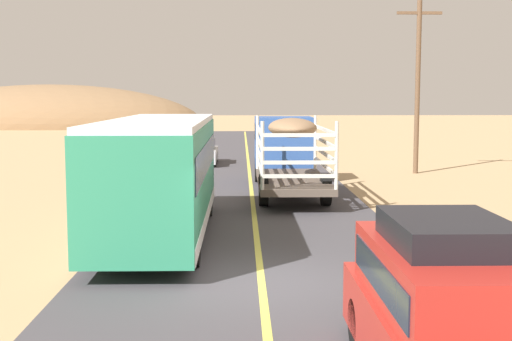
# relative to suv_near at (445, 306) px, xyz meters

# --- Properties ---
(ground_plane) EXTENTS (240.00, 240.00, 0.00)m
(ground_plane) POSITION_rel_suv_near_xyz_m (-2.21, 5.36, -1.15)
(ground_plane) COLOR tan
(road_surface) EXTENTS (8.00, 120.00, 0.02)m
(road_surface) POSITION_rel_suv_near_xyz_m (-2.21, 5.36, -1.14)
(road_surface) COLOR #423F44
(road_surface) RESTS_ON ground
(road_centre_line) EXTENTS (0.16, 117.60, 0.00)m
(road_centre_line) POSITION_rel_suv_near_xyz_m (-2.21, 5.36, -1.13)
(road_centre_line) COLOR #D8CC4C
(road_centre_line) RESTS_ON road_surface
(suv_near) EXTENTS (1.90, 4.62, 2.29)m
(suv_near) POSITION_rel_suv_near_xyz_m (0.00, 0.00, 0.00)
(suv_near) COLOR #B2261E
(suv_near) RESTS_ON road_surface
(livestock_truck) EXTENTS (2.53, 9.70, 3.02)m
(livestock_truck) POSITION_rel_suv_near_xyz_m (-0.75, 19.58, 0.64)
(livestock_truck) COLOR #3359A5
(livestock_truck) RESTS_ON road_surface
(bus) EXTENTS (2.54, 10.00, 3.21)m
(bus) POSITION_rel_suv_near_xyz_m (-4.81, 9.83, 0.60)
(bus) COLOR #2D8C66
(bus) RESTS_ON road_surface
(car_far) EXTENTS (1.80, 4.40, 1.46)m
(car_far) POSITION_rel_suv_near_xyz_m (-4.88, 29.78, -0.46)
(car_far) COLOR silver
(car_far) RESTS_ON road_surface
(power_pole_mid) EXTENTS (2.20, 0.24, 8.45)m
(power_pole_mid) POSITION_rel_suv_near_xyz_m (6.07, 25.05, 3.37)
(power_pole_mid) COLOR brown
(power_pole_mid) RESTS_ON ground
(boulder_near_shoulder) EXTENTS (1.92, 1.81, 1.08)m
(boulder_near_shoulder) POSITION_rel_suv_near_xyz_m (-9.87, 32.46, -0.61)
(boulder_near_shoulder) COLOR gray
(boulder_near_shoulder) RESTS_ON ground
(distant_hill) EXTENTS (38.25, 18.14, 10.46)m
(distant_hill) POSITION_rel_suv_near_xyz_m (-26.37, 76.99, -1.15)
(distant_hill) COLOR olive
(distant_hill) RESTS_ON ground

